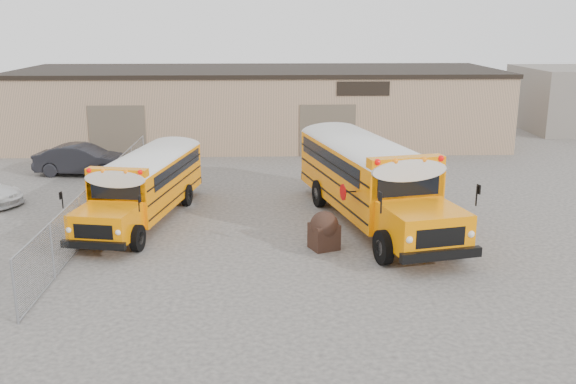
{
  "coord_description": "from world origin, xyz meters",
  "views": [
    {
      "loc": [
        0.51,
        -21.43,
        7.64
      ],
      "look_at": [
        1.26,
        1.07,
        1.6
      ],
      "focal_mm": 40.0,
      "sensor_mm": 36.0,
      "label": 1
    }
  ],
  "objects_px": {
    "school_bus_right": "(318,143)",
    "tarp_bundle": "(324,230)",
    "school_bus_left": "(187,153)",
    "car_dark": "(83,160)"
  },
  "relations": [
    {
      "from": "school_bus_left",
      "to": "tarp_bundle",
      "type": "xyz_separation_m",
      "value": [
        5.76,
        -9.26,
        -0.85
      ]
    },
    {
      "from": "school_bus_right",
      "to": "car_dark",
      "type": "relative_size",
      "value": 2.41
    },
    {
      "from": "school_bus_right",
      "to": "tarp_bundle",
      "type": "xyz_separation_m",
      "value": [
        -0.53,
        -9.82,
        -1.19
      ]
    },
    {
      "from": "school_bus_left",
      "to": "car_dark",
      "type": "relative_size",
      "value": 1.96
    },
    {
      "from": "school_bus_right",
      "to": "tarp_bundle",
      "type": "bearing_deg",
      "value": -93.09
    },
    {
      "from": "school_bus_right",
      "to": "tarp_bundle",
      "type": "relative_size",
      "value": 8.5
    },
    {
      "from": "school_bus_right",
      "to": "tarp_bundle",
      "type": "height_order",
      "value": "school_bus_right"
    },
    {
      "from": "school_bus_right",
      "to": "car_dark",
      "type": "distance_m",
      "value": 12.0
    },
    {
      "from": "school_bus_right",
      "to": "school_bus_left",
      "type": "bearing_deg",
      "value": -174.89
    },
    {
      "from": "school_bus_left",
      "to": "tarp_bundle",
      "type": "height_order",
      "value": "school_bus_left"
    }
  ]
}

